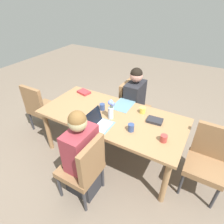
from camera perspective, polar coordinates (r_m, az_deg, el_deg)
name	(u,v)px	position (r m, az deg, el deg)	size (l,w,h in m)	color
ground_plane	(112,153)	(3.05, 0.00, -12.35)	(10.00, 10.00, 0.00)	#756656
dining_table	(112,120)	(2.61, 0.00, -2.31)	(2.00, 0.93, 0.74)	#9E754C
chair_near_left_near	(84,167)	(2.23, -8.40, -16.25)	(0.44, 0.44, 0.90)	olive
person_near_left_near	(82,159)	(2.28, -9.07, -14.05)	(0.36, 0.40, 1.19)	#2D2D33
chair_far_left_mid	(131,104)	(3.27, 5.94, 2.33)	(0.44, 0.44, 0.90)	olive
person_far_left_mid	(134,106)	(3.19, 6.73, 1.91)	(0.36, 0.40, 1.19)	#2D2D33
chair_head_left_left_far	(40,106)	(3.43, -21.07, 1.65)	(0.44, 0.44, 0.90)	olive
chair_head_right_right_near	(207,158)	(2.57, 27.11, -12.36)	(0.44, 0.44, 0.90)	olive
flower_vase	(111,108)	(2.42, -0.36, 1.09)	(0.09, 0.09, 0.28)	silver
placemat_near_left_near	(100,127)	(2.36, -3.71, -4.55)	(0.36, 0.26, 0.00)	slate
placemat_far_left_mid	(123,105)	(2.79, 3.42, 2.12)	(0.36, 0.26, 0.00)	slate
laptop_near_left_near	(97,124)	(2.34, -4.46, -3.72)	(0.22, 0.32, 0.21)	silver
coffee_mug_near_left	(131,128)	(2.28, 5.81, -4.75)	(0.08, 0.08, 0.10)	#33477A
coffee_mug_near_right	(102,107)	(2.66, -3.01, 1.60)	(0.08, 0.08, 0.09)	#33477A
coffee_mug_centre_left	(143,110)	(2.62, 9.32, 0.53)	(0.08, 0.08, 0.09)	#DBC64C
coffee_mug_centre_right	(164,138)	(2.21, 15.50, -7.75)	(0.08, 0.08, 0.08)	#AD3D38
book_red_cover	(84,92)	(3.14, -8.56, 6.02)	(0.20, 0.14, 0.04)	#B73338
book_blue_cover	(155,120)	(2.50, 12.92, -2.54)	(0.20, 0.14, 0.04)	#28282D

